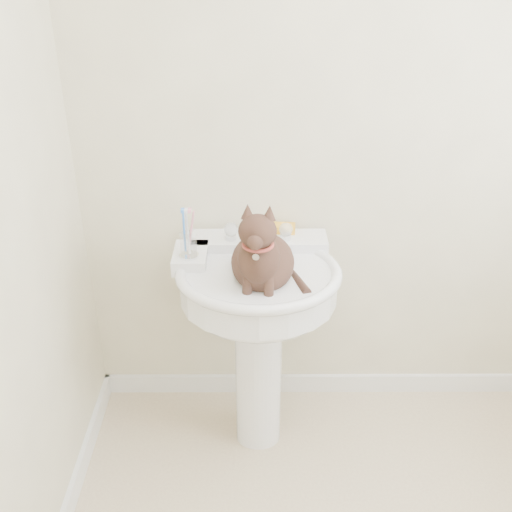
{
  "coord_description": "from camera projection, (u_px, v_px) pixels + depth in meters",
  "views": [
    {
      "loc": [
        -0.41,
        -1.06,
        1.88
      ],
      "look_at": [
        -0.41,
        0.77,
        0.89
      ],
      "focal_mm": 42.0,
      "sensor_mm": 36.0,
      "label": 1
    }
  ],
  "objects": [
    {
      "name": "wall_back",
      "position": [
        366.0,
        127.0,
        2.2
      ],
      "size": [
        2.2,
        0.0,
        2.5
      ],
      "primitive_type": null,
      "color": "beige",
      "rests_on": "ground"
    },
    {
      "name": "baseboard_back",
      "position": [
        344.0,
        383.0,
        2.77
      ],
      "size": [
        2.2,
        0.02,
        0.09
      ],
      "primitive_type": "cube",
      "color": "white",
      "rests_on": "floor"
    },
    {
      "name": "pedestal_sink",
      "position": [
        258.0,
        304.0,
        2.22
      ],
      "size": [
        0.62,
        0.6,
        0.85
      ],
      "color": "white",
      "rests_on": "floor"
    },
    {
      "name": "faucet",
      "position": [
        258.0,
        232.0,
        2.25
      ],
      "size": [
        0.28,
        0.12,
        0.14
      ],
      "color": "silver",
      "rests_on": "pedestal_sink"
    },
    {
      "name": "soap_bar",
      "position": [
        284.0,
        228.0,
        2.34
      ],
      "size": [
        0.09,
        0.06,
        0.03
      ],
      "primitive_type": "cube",
      "rotation": [
        0.0,
        0.0,
        -0.09
      ],
      "color": "gold",
      "rests_on": "pedestal_sink"
    },
    {
      "name": "toothbrush_cup",
      "position": [
        188.0,
        244.0,
        2.15
      ],
      "size": [
        0.07,
        0.07,
        0.18
      ],
      "rotation": [
        0.0,
        0.0,
        0.09
      ],
      "color": "silver",
      "rests_on": "pedestal_sink"
    },
    {
      "name": "cat",
      "position": [
        262.0,
        259.0,
        2.04
      ],
      "size": [
        0.24,
        0.3,
        0.45
      ],
      "rotation": [
        0.0,
        0.0,
        -0.16
      ],
      "color": "#482A20",
      "rests_on": "pedestal_sink"
    }
  ]
}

